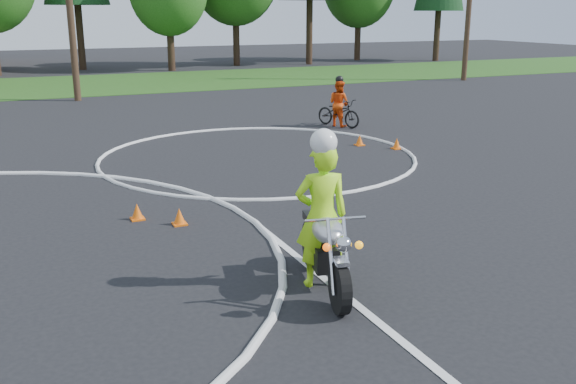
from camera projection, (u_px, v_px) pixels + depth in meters
name	position (u px, v px, depth m)	size (l,w,h in m)	color
course_markings	(20.00, 229.00, 11.06)	(19.05, 19.05, 0.12)	silver
primary_motorcycle	(326.00, 249.00, 8.55)	(0.92, 2.21, 1.18)	black
rider_primary_grp	(322.00, 212.00, 8.55)	(0.81, 0.62, 2.18)	#AFFF1A
rider_second_grp	(339.00, 109.00, 20.73)	(1.19, 1.79, 1.63)	black
traffic_cones	(149.00, 232.00, 10.53)	(14.74, 11.54, 0.30)	orange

